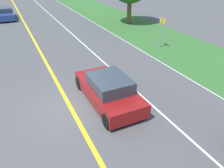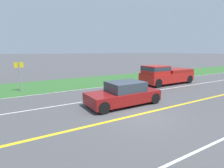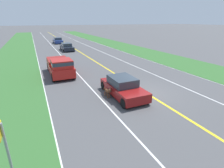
% 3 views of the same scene
% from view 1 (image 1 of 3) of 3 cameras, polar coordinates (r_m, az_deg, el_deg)
% --- Properties ---
extents(ground_plane, '(400.00, 400.00, 0.00)m').
position_cam_1_polar(ground_plane, '(10.34, -10.80, -5.99)').
color(ground_plane, '#4C4C4F').
extents(centre_divider_line, '(0.18, 160.00, 0.01)m').
position_cam_1_polar(centre_divider_line, '(10.33, -10.80, -5.97)').
color(centre_divider_line, yellow).
rests_on(centre_divider_line, ground).
extents(lane_edge_line_right, '(0.14, 160.00, 0.01)m').
position_cam_1_polar(lane_edge_line_right, '(13.49, 18.93, 1.76)').
color(lane_edge_line_right, white).
rests_on(lane_edge_line_right, ground).
extents(lane_dash_same_dir, '(0.10, 160.00, 0.01)m').
position_cam_1_polar(lane_dash_same_dir, '(11.50, 6.12, -1.64)').
color(lane_dash_same_dir, white).
rests_on(lane_dash_same_dir, ground).
extents(grass_verge_right, '(6.00, 160.00, 0.03)m').
position_cam_1_polar(grass_verge_right, '(15.63, 26.99, 3.90)').
color(grass_verge_right, '#33662D').
rests_on(grass_verge_right, ground).
extents(ego_car, '(1.91, 4.33, 1.36)m').
position_cam_1_polar(ego_car, '(10.23, -0.93, -1.56)').
color(ego_car, maroon).
rests_on(ego_car, ground).
extents(dog, '(0.30, 1.06, 0.75)m').
position_cam_1_polar(dog, '(10.67, 4.98, -1.28)').
color(dog, brown).
rests_on(dog, ground).
extents(oncoming_car, '(1.83, 4.76, 1.28)m').
position_cam_1_polar(oncoming_car, '(29.62, -26.10, 16.20)').
color(oncoming_car, navy).
rests_on(oncoming_car, ground).
extents(street_sign, '(0.11, 0.64, 2.34)m').
position_cam_1_polar(street_sign, '(17.22, 12.78, 13.78)').
color(street_sign, gray).
rests_on(street_sign, ground).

